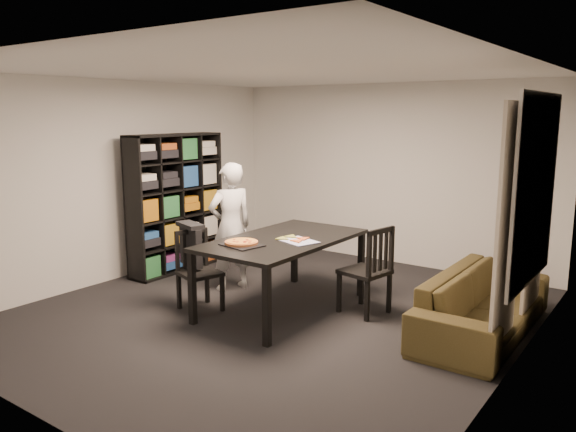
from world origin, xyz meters
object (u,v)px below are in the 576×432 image
Objects in this scene: chair_right at (372,265)px; dining_table at (283,245)px; person at (230,227)px; pepperoni_pizza at (241,242)px; chair_left at (196,264)px; baking_tray at (242,245)px; bookshelf at (176,203)px; sofa at (483,304)px.

dining_table is at bearing -54.45° from chair_right.
chair_right is 0.62× the size of person.
pepperoni_pizza is (0.80, -0.73, 0.05)m from person.
chair_left is 2.55× the size of pepperoni_pizza.
baking_tray is at bearing -42.86° from pepperoni_pizza.
chair_right is 2.45× the size of baking_tray.
dining_table is 2.20× the size of chair_left.
bookshelf is 4.75× the size of baking_tray.
chair_left is 1.95m from chair_right.
chair_right is at bearing 118.11° from person.
pepperoni_pizza is at bearing -108.79° from dining_table.
chair_right is 1.43m from pepperoni_pizza.
bookshelf is 1.23m from person.
bookshelf reaches higher than chair_left.
person is 0.76× the size of sofa.
dining_table is at bearing 99.16° from person.
person is 1.08m from pepperoni_pizza.
chair_right is (3.05, -0.04, -0.39)m from bookshelf.
pepperoni_pizza is 2.53m from sofa.
person is at bearing 29.95° from chair_left.
chair_right reaches higher than baking_tray.
bookshelf is 0.91× the size of sofa.
chair_left is 3.08m from sofa.
bookshelf is 2.13× the size of chair_left.
sofa is (2.04, 0.60, -0.44)m from dining_table.
person is (1.19, -0.22, -0.16)m from bookshelf.
sofa is (2.18, 1.13, -0.52)m from baking_tray.
bookshelf is 1.94× the size of chair_right.
sofa is at bearing 26.38° from pepperoni_pizza.
bookshelf is 3.08m from chair_right.
chair_right is 2.80× the size of pepperoni_pizza.
bookshelf is at bearing 91.97° from sofa.
baking_tray is at bearing -104.43° from dining_table.
chair_left is (1.35, -0.99, -0.44)m from bookshelf.
chair_right is 1.19m from sofa.
baking_tray is (0.83, -0.76, 0.03)m from person.
person reaches higher than chair_right.
chair_left is at bearing -50.07° from chair_right.
person is at bearing 166.82° from dining_table.
pepperoni_pizza is at bearing 69.85° from person.
dining_table is (2.16, -0.45, -0.21)m from bookshelf.
chair_left is 0.43× the size of sofa.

